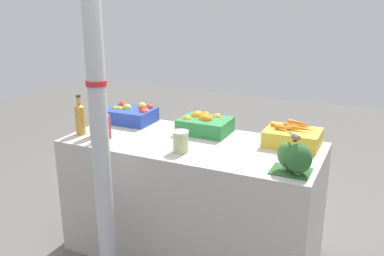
{
  "coord_description": "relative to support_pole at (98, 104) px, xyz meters",
  "views": [
    {
      "loc": [
        1.17,
        -2.5,
        1.82
      ],
      "look_at": [
        0.0,
        0.0,
        0.95
      ],
      "focal_mm": 40.0,
      "sensor_mm": 36.0,
      "label": 1
    }
  ],
  "objects": [
    {
      "name": "ground_plane",
      "position": [
        0.3,
        0.62,
        -1.23
      ],
      "size": [
        10.0,
        10.0,
        0.0
      ],
      "primitive_type": "plane",
      "color": "#605E59"
    },
    {
      "name": "market_table",
      "position": [
        0.3,
        0.62,
        -0.8
      ],
      "size": [
        1.74,
        0.77,
        0.85
      ],
      "primitive_type": "cube",
      "color": "#B7B2A8",
      "rests_on": "ground_plane"
    },
    {
      "name": "support_pole",
      "position": [
        0.0,
        0.0,
        0.0
      ],
      "size": [
        0.12,
        0.12,
        2.46
      ],
      "color": "#B7BABF",
      "rests_on": "ground_plane"
    },
    {
      "name": "apple_crate",
      "position": [
        -0.33,
        0.85,
        -0.31
      ],
      "size": [
        0.36,
        0.28,
        0.14
      ],
      "color": "#2847B7",
      "rests_on": "market_table"
    },
    {
      "name": "orange_crate",
      "position": [
        0.29,
        0.85,
        -0.31
      ],
      "size": [
        0.36,
        0.28,
        0.14
      ],
      "color": "#2D8442",
      "rests_on": "market_table"
    },
    {
      "name": "carrot_crate",
      "position": [
        0.93,
        0.84,
        -0.32
      ],
      "size": [
        0.36,
        0.29,
        0.15
      ],
      "color": "gold",
      "rests_on": "market_table"
    },
    {
      "name": "broccoli_pile",
      "position": [
        1.04,
        0.38,
        -0.29
      ],
      "size": [
        0.23,
        0.19,
        0.19
      ],
      "color": "#2D602D",
      "rests_on": "market_table"
    },
    {
      "name": "juice_bottle_amber",
      "position": [
        -0.5,
        0.43,
        -0.26
      ],
      "size": [
        0.07,
        0.07,
        0.29
      ],
      "color": "gold",
      "rests_on": "market_table"
    },
    {
      "name": "juice_bottle_cloudy",
      "position": [
        -0.38,
        0.43,
        -0.25
      ],
      "size": [
        0.07,
        0.07,
        0.29
      ],
      "color": "beige",
      "rests_on": "market_table"
    },
    {
      "name": "juice_bottle_ruby",
      "position": [
        -0.28,
        0.43,
        -0.27
      ],
      "size": [
        0.07,
        0.07,
        0.26
      ],
      "color": "#B2333D",
      "rests_on": "market_table"
    },
    {
      "name": "pickle_jar",
      "position": [
        0.31,
        0.42,
        -0.31
      ],
      "size": [
        0.11,
        0.11,
        0.14
      ],
      "color": "#B2C684",
      "rests_on": "market_table"
    },
    {
      "name": "sparrow_bird",
      "position": [
        1.04,
        0.38,
        -0.17
      ],
      "size": [
        0.09,
        0.12,
        0.05
      ],
      "rotation": [
        0.0,
        0.0,
        -0.93
      ],
      "color": "#4C3D2D",
      "rests_on": "broccoli_pile"
    }
  ]
}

